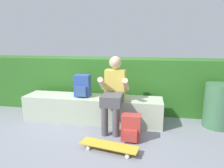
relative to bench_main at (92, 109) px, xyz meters
The scene contains 8 objects.
ground_plane 0.37m from the bench_main, 90.00° to the right, with size 24.00×24.00×0.00m, color gray.
bench_main is the anchor object (origin of this frame).
person_skater 0.66m from the bench_main, 26.72° to the right, with size 0.49×0.62×1.21m.
skateboard_near_person 1.12m from the bench_main, 62.39° to the right, with size 0.82×0.34×0.09m.
backpack_on_bench 0.46m from the bench_main, behind, with size 0.28×0.23×0.40m.
backpack_on_ground 1.00m from the bench_main, 38.98° to the right, with size 0.28×0.23×0.40m.
hedge_row 0.87m from the bench_main, 70.79° to the left, with size 6.34×0.68×1.11m.
trash_bin 2.21m from the bench_main, ahead, with size 0.47×0.47×0.76m.
Camera 1 is at (1.01, -3.12, 1.47)m, focal length 32.19 mm.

